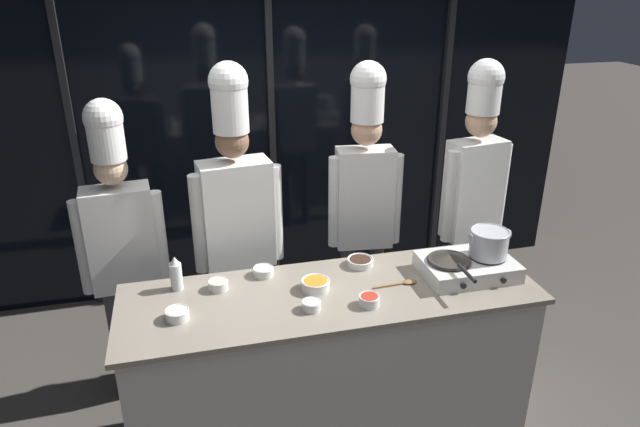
{
  "coord_description": "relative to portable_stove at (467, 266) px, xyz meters",
  "views": [
    {
      "loc": [
        -0.69,
        -2.53,
        2.52
      ],
      "look_at": [
        0.0,
        0.25,
        1.29
      ],
      "focal_mm": 32.0,
      "sensor_mm": 36.0,
      "label": 1
    }
  ],
  "objects": [
    {
      "name": "prep_bowl_noodles",
      "position": [
        -1.37,
        0.17,
        -0.02
      ],
      "size": [
        0.11,
        0.11,
        0.05
      ],
      "color": "white",
      "rests_on": "demo_counter"
    },
    {
      "name": "chef_pastry",
      "position": [
        0.36,
        0.65,
        0.25
      ],
      "size": [
        0.48,
        0.25,
        2.02
      ],
      "rotation": [
        0.0,
        0.0,
        3.29
      ],
      "color": "#2D3856",
      "rests_on": "ground_plane"
    },
    {
      "name": "prep_bowl_chili_flakes",
      "position": [
        -0.64,
        -0.18,
        -0.02
      ],
      "size": [
        0.11,
        0.11,
        0.06
      ],
      "color": "white",
      "rests_on": "demo_counter"
    },
    {
      "name": "prep_bowl_garlic",
      "position": [
        -1.11,
        0.26,
        -0.02
      ],
      "size": [
        0.12,
        0.12,
        0.05
      ],
      "color": "white",
      "rests_on": "demo_counter"
    },
    {
      "name": "frying_pan",
      "position": [
        -0.12,
        -0.01,
        0.07
      ],
      "size": [
        0.24,
        0.42,
        0.04
      ],
      "color": "#38332D",
      "rests_on": "portable_stove"
    },
    {
      "name": "squeeze_bottle_clear",
      "position": [
        -1.58,
        0.23,
        0.04
      ],
      "size": [
        0.07,
        0.07,
        0.19
      ],
      "color": "white",
      "rests_on": "demo_counter"
    },
    {
      "name": "prep_bowl_bean_sprouts",
      "position": [
        -1.59,
        -0.07,
        -0.02
      ],
      "size": [
        0.12,
        0.12,
        0.05
      ],
      "color": "white",
      "rests_on": "demo_counter"
    },
    {
      "name": "prep_bowl_onion",
      "position": [
        -0.93,
        -0.15,
        -0.02
      ],
      "size": [
        0.1,
        0.1,
        0.05
      ],
      "color": "white",
      "rests_on": "demo_counter"
    },
    {
      "name": "prep_bowl_soy_glaze",
      "position": [
        -0.55,
        0.24,
        -0.02
      ],
      "size": [
        0.15,
        0.15,
        0.04
      ],
      "color": "white",
      "rests_on": "demo_counter"
    },
    {
      "name": "chef_head",
      "position": [
        -1.88,
        0.63,
        0.13
      ],
      "size": [
        0.5,
        0.23,
        1.9
      ],
      "rotation": [
        0.0,
        0.0,
        3.23
      ],
      "color": "#4C4C51",
      "rests_on": "ground_plane"
    },
    {
      "name": "chef_sous",
      "position": [
        -1.21,
        0.66,
        0.21
      ],
      "size": [
        0.55,
        0.27,
        2.06
      ],
      "rotation": [
        0.0,
        0.0,
        3.27
      ],
      "color": "#2D3856",
      "rests_on": "ground_plane"
    },
    {
      "name": "portable_stove",
      "position": [
        0.0,
        0.0,
        0.0
      ],
      "size": [
        0.51,
        0.37,
        0.1
      ],
      "color": "silver",
      "rests_on": "demo_counter"
    },
    {
      "name": "prep_bowl_carrots",
      "position": [
        -0.87,
        0.04,
        -0.02
      ],
      "size": [
        0.16,
        0.16,
        0.06
      ],
      "color": "white",
      "rests_on": "demo_counter"
    },
    {
      "name": "ground_plane",
      "position": [
        -0.79,
        -0.0,
        -0.99
      ],
      "size": [
        24.0,
        24.0,
        0.0
      ],
      "primitive_type": "plane",
      "color": "#47423D"
    },
    {
      "name": "chef_line",
      "position": [
        -0.37,
        0.74,
        0.24
      ],
      "size": [
        0.48,
        0.23,
        2.02
      ],
      "rotation": [
        0.0,
        0.0,
        3.03
      ],
      "color": "#4C4C51",
      "rests_on": "ground_plane"
    },
    {
      "name": "serving_spoon_slotted",
      "position": [
        -0.38,
        -0.02,
        -0.04
      ],
      "size": [
        0.26,
        0.05,
        0.02
      ],
      "color": "olive",
      "rests_on": "demo_counter"
    },
    {
      "name": "window_wall_back",
      "position": [
        -0.79,
        1.86,
        0.36
      ],
      "size": [
        5.17,
        0.09,
        2.7
      ],
      "color": "black",
      "rests_on": "ground_plane"
    },
    {
      "name": "demo_counter",
      "position": [
        -0.79,
        -0.0,
        -0.52
      ],
      "size": [
        2.23,
        0.71,
        0.94
      ],
      "color": "beige",
      "rests_on": "ground_plane"
    },
    {
      "name": "stock_pot",
      "position": [
        0.12,
        0.0,
        0.13
      ],
      "size": [
        0.24,
        0.22,
        0.15
      ],
      "color": "#B7BABF",
      "rests_on": "portable_stove"
    }
  ]
}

